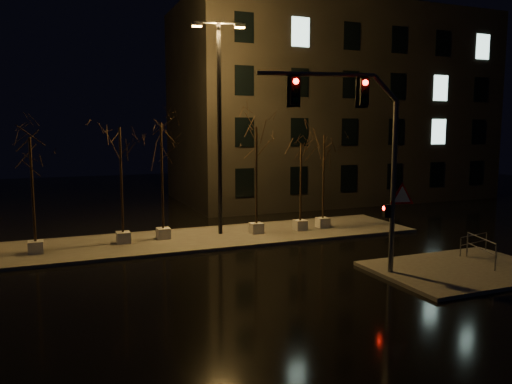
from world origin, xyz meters
name	(u,v)px	position (x,y,z in m)	size (l,w,h in m)	color
ground	(257,269)	(0.00, 0.00, 0.00)	(90.00, 90.00, 0.00)	black
median	(214,238)	(0.00, 6.00, 0.07)	(22.00, 5.00, 0.15)	#4C4844
sidewalk_corner	(462,270)	(7.50, -3.50, 0.07)	(7.00, 5.00, 0.15)	#4C4844
building	(331,107)	(14.00, 18.00, 7.50)	(25.00, 12.00, 15.00)	black
tree_0	(31,163)	(-8.52, 5.66, 4.22)	(1.80, 1.80, 5.36)	beige
tree_1	(120,153)	(-4.58, 6.22, 4.56)	(1.80, 1.80, 5.82)	beige
tree_2	(161,148)	(-2.56, 6.44, 4.75)	(1.80, 1.80, 6.07)	beige
tree_3	(256,151)	(2.36, 5.89, 4.58)	(1.80, 1.80, 5.84)	beige
tree_4	(301,163)	(4.94, 5.77, 3.88)	(1.80, 1.80, 4.91)	beige
tree_5	(324,156)	(6.46, 5.95, 4.22)	(1.80, 1.80, 5.37)	beige
traffic_signal_mast	(364,144)	(3.28, -2.61, 5.16)	(6.14, 1.33, 7.62)	#595B61
streetlight_main	(219,114)	(0.53, 6.51, 6.49)	(2.73, 0.91, 10.99)	black
guard_rail_a	(474,241)	(9.77, -1.86, 0.71)	(1.96, 0.44, 0.86)	#595B61
guard_rail_b	(481,247)	(8.75, -3.23, 0.86)	(0.74, 2.20, 1.09)	#595B61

